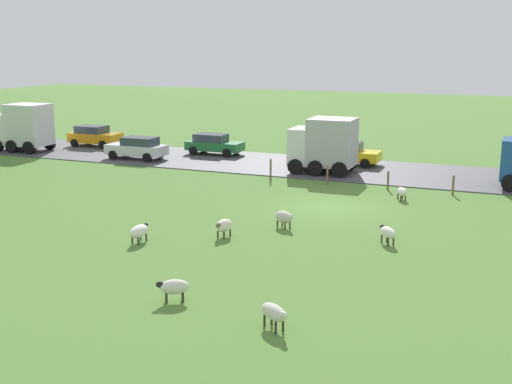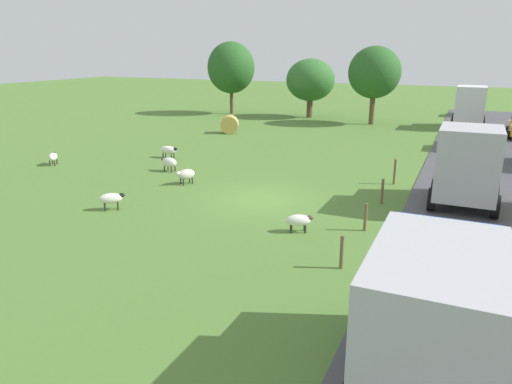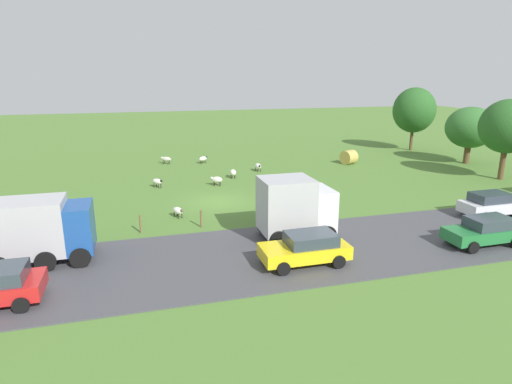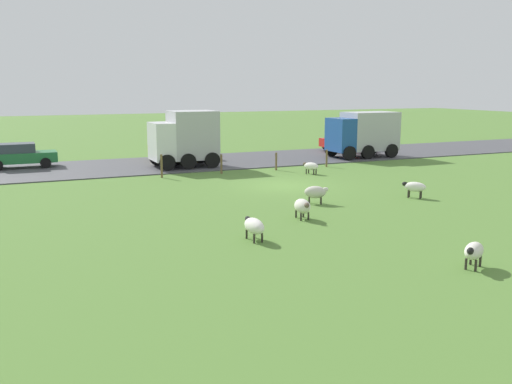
# 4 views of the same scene
# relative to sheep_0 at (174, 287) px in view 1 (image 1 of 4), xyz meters

# --- Properties ---
(ground_plane) EXTENTS (160.00, 160.00, 0.00)m
(ground_plane) POSITION_rel_sheep_0_xyz_m (14.01, -1.09, -0.49)
(ground_plane) COLOR #517A33
(road_strip) EXTENTS (8.00, 80.00, 0.06)m
(road_strip) POSITION_rel_sheep_0_xyz_m (24.08, -1.09, -0.46)
(road_strip) COLOR #47474C
(road_strip) RESTS_ON ground_plane
(sheep_0) EXTENTS (0.90, 1.07, 0.73)m
(sheep_0) POSITION_rel_sheep_0_xyz_m (0.00, 0.00, 0.00)
(sheep_0) COLOR silver
(sheep_0) RESTS_ON ground_plane
(sheep_1) EXTENTS (1.03, 0.96, 0.74)m
(sheep_1) POSITION_rel_sheep_0_xyz_m (8.74, -5.11, 0.02)
(sheep_1) COLOR white
(sheep_1) RESTS_ON ground_plane
(sheep_2) EXTENTS (1.00, 1.14, 0.75)m
(sheep_2) POSITION_rel_sheep_0_xyz_m (-0.76, -3.70, 0.02)
(sheep_2) COLOR beige
(sheep_2) RESTS_ON ground_plane
(sheep_3) EXTENTS (1.08, 0.82, 0.68)m
(sheep_3) POSITION_rel_sheep_0_xyz_m (16.84, -4.28, -0.04)
(sheep_3) COLOR white
(sheep_3) RESTS_ON ground_plane
(sheep_4) EXTENTS (1.08, 0.66, 0.78)m
(sheep_4) POSITION_rel_sheep_0_xyz_m (7.14, 1.55, 0.01)
(sheep_4) COLOR silver
(sheep_4) RESTS_ON ground_plane
(sheep_5) EXTENTS (1.24, 0.51, 0.75)m
(sheep_5) POSITION_rel_sheep_0_xyz_m (5.11, 4.46, -0.00)
(sheep_5) COLOR white
(sheep_5) RESTS_ON ground_plane
(sheep_6) EXTENTS (0.91, 1.08, 0.78)m
(sheep_6) POSITION_rel_sheep_0_xyz_m (9.44, -0.34, 0.01)
(sheep_6) COLOR beige
(sheep_6) RESTS_ON ground_plane
(fence_post_0) EXTENTS (0.12, 0.12, 1.09)m
(fence_post_0) POSITION_rel_sheep_0_xyz_m (19.07, -6.66, 0.05)
(fence_post_0) COLOR brown
(fence_post_0) RESTS_ON ground_plane
(fence_post_1) EXTENTS (0.12, 0.12, 1.07)m
(fence_post_1) POSITION_rel_sheep_0_xyz_m (19.07, -3.12, 0.04)
(fence_post_1) COLOR brown
(fence_post_1) RESTS_ON ground_plane
(fence_post_2) EXTENTS (0.12, 0.12, 1.14)m
(fence_post_2) POSITION_rel_sheep_0_xyz_m (19.07, 0.42, 0.08)
(fence_post_2) COLOR brown
(fence_post_2) RESTS_ON ground_plane
(fence_post_3) EXTENTS (0.12, 0.12, 1.30)m
(fence_post_3) POSITION_rel_sheep_0_xyz_m (19.07, 3.97, 0.16)
(fence_post_3) COLOR brown
(fence_post_3) RESTS_ON ground_plane
(truck_0) EXTENTS (2.70, 3.99, 3.46)m
(truck_0) POSITION_rel_sheep_0_xyz_m (22.35, 1.60, 1.37)
(truck_0) COLOR white
(truck_0) RESTS_ON road_strip
(truck_1) EXTENTS (2.63, 4.13, 3.57)m
(truck_1) POSITION_rel_sheep_0_xyz_m (22.13, 25.20, 1.42)
(truck_1) COLOR white
(truck_1) RESTS_ON road_strip
(car_0) EXTENTS (1.92, 4.17, 1.51)m
(car_0) POSITION_rel_sheep_0_xyz_m (26.04, 11.11, 0.36)
(car_0) COLOR #237238
(car_0) RESTS_ON road_strip
(car_2) EXTENTS (1.94, 4.29, 1.57)m
(car_2) POSITION_rel_sheep_0_xyz_m (22.22, 15.26, 0.38)
(car_2) COLOR silver
(car_2) RESTS_ON road_strip
(car_3) EXTENTS (2.09, 4.26, 1.52)m
(car_3) POSITION_rel_sheep_0_xyz_m (25.67, 0.97, 0.36)
(car_3) COLOR yellow
(car_3) RESTS_ON road_strip
(car_5) EXTENTS (2.11, 4.10, 1.63)m
(car_5) POSITION_rel_sheep_0_xyz_m (26.07, 21.64, 0.41)
(car_5) COLOR orange
(car_5) RESTS_ON road_strip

